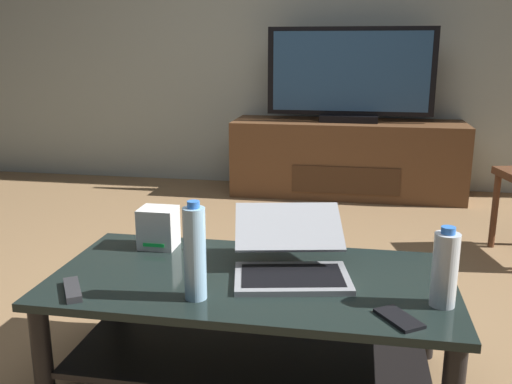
{
  "coord_description": "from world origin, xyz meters",
  "views": [
    {
      "loc": [
        0.44,
        -1.99,
        1.11
      ],
      "look_at": [
        0.05,
        0.17,
        0.54
      ],
      "focal_mm": 39.41,
      "sensor_mm": 36.0,
      "label": 1
    }
  ],
  "objects_px": {
    "router_box": "(158,228)",
    "water_bottle_near": "(445,269)",
    "coffee_table": "(252,309)",
    "tv_remote": "(72,290)",
    "television": "(350,77)",
    "water_bottle_far": "(195,253)",
    "cell_phone": "(399,318)",
    "laptop": "(291,256)",
    "media_cabinet": "(347,158)"
  },
  "relations": [
    {
      "from": "router_box",
      "to": "cell_phone",
      "type": "bearing_deg",
      "value": -27.46
    },
    {
      "from": "coffee_table",
      "to": "router_box",
      "type": "distance_m",
      "value": 0.48
    },
    {
      "from": "coffee_table",
      "to": "media_cabinet",
      "type": "distance_m",
      "value": 2.61
    },
    {
      "from": "coffee_table",
      "to": "water_bottle_far",
      "type": "xyz_separation_m",
      "value": [
        -0.13,
        -0.19,
        0.26
      ]
    },
    {
      "from": "television",
      "to": "cell_phone",
      "type": "distance_m",
      "value": 2.85
    },
    {
      "from": "water_bottle_near",
      "to": "water_bottle_far",
      "type": "relative_size",
      "value": 0.79
    },
    {
      "from": "media_cabinet",
      "to": "water_bottle_near",
      "type": "height_order",
      "value": "water_bottle_near"
    },
    {
      "from": "water_bottle_near",
      "to": "water_bottle_far",
      "type": "distance_m",
      "value": 0.71
    },
    {
      "from": "laptop",
      "to": "water_bottle_near",
      "type": "bearing_deg",
      "value": -19.51
    },
    {
      "from": "router_box",
      "to": "water_bottle_near",
      "type": "relative_size",
      "value": 0.63
    },
    {
      "from": "television",
      "to": "router_box",
      "type": "relative_size",
      "value": 8.15
    },
    {
      "from": "coffee_table",
      "to": "router_box",
      "type": "bearing_deg",
      "value": 151.62
    },
    {
      "from": "laptop",
      "to": "water_bottle_far",
      "type": "bearing_deg",
      "value": -136.13
    },
    {
      "from": "television",
      "to": "water_bottle_near",
      "type": "distance_m",
      "value": 2.73
    },
    {
      "from": "cell_phone",
      "to": "tv_remote",
      "type": "distance_m",
      "value": 0.96
    },
    {
      "from": "water_bottle_far",
      "to": "cell_phone",
      "type": "xyz_separation_m",
      "value": [
        0.58,
        -0.04,
        -0.14
      ]
    },
    {
      "from": "laptop",
      "to": "water_bottle_near",
      "type": "height_order",
      "value": "water_bottle_near"
    },
    {
      "from": "water_bottle_far",
      "to": "tv_remote",
      "type": "relative_size",
      "value": 1.86
    },
    {
      "from": "coffee_table",
      "to": "tv_remote",
      "type": "height_order",
      "value": "tv_remote"
    },
    {
      "from": "router_box",
      "to": "laptop",
      "type": "bearing_deg",
      "value": -17.21
    },
    {
      "from": "water_bottle_far",
      "to": "laptop",
      "type": "bearing_deg",
      "value": 43.87
    },
    {
      "from": "coffee_table",
      "to": "television",
      "type": "relative_size",
      "value": 1.06
    },
    {
      "from": "media_cabinet",
      "to": "cell_phone",
      "type": "height_order",
      "value": "media_cabinet"
    },
    {
      "from": "media_cabinet",
      "to": "water_bottle_far",
      "type": "relative_size",
      "value": 5.79
    },
    {
      "from": "laptop",
      "to": "water_bottle_far",
      "type": "distance_m",
      "value": 0.36
    },
    {
      "from": "tv_remote",
      "to": "cell_phone",
      "type": "bearing_deg",
      "value": -32.33
    },
    {
      "from": "coffee_table",
      "to": "cell_phone",
      "type": "distance_m",
      "value": 0.52
    },
    {
      "from": "television",
      "to": "water_bottle_far",
      "type": "distance_m",
      "value": 2.82
    },
    {
      "from": "cell_phone",
      "to": "tv_remote",
      "type": "xyz_separation_m",
      "value": [
        -0.96,
        0.0,
        0.01
      ]
    },
    {
      "from": "coffee_table",
      "to": "tv_remote",
      "type": "bearing_deg",
      "value": -156.5
    },
    {
      "from": "media_cabinet",
      "to": "water_bottle_far",
      "type": "height_order",
      "value": "water_bottle_far"
    },
    {
      "from": "television",
      "to": "tv_remote",
      "type": "bearing_deg",
      "value": -105.18
    },
    {
      "from": "television",
      "to": "router_box",
      "type": "height_order",
      "value": "television"
    },
    {
      "from": "cell_phone",
      "to": "water_bottle_far",
      "type": "bearing_deg",
      "value": 141.55
    },
    {
      "from": "water_bottle_near",
      "to": "water_bottle_far",
      "type": "xyz_separation_m",
      "value": [
        -0.71,
        -0.08,
        0.03
      ]
    },
    {
      "from": "media_cabinet",
      "to": "laptop",
      "type": "distance_m",
      "value": 2.55
    },
    {
      "from": "television",
      "to": "water_bottle_far",
      "type": "relative_size",
      "value": 4.09
    },
    {
      "from": "television",
      "to": "laptop",
      "type": "xyz_separation_m",
      "value": [
        -0.13,
        -2.52,
        -0.45
      ]
    },
    {
      "from": "coffee_table",
      "to": "cell_phone",
      "type": "xyz_separation_m",
      "value": [
        0.45,
        -0.23,
        0.12
      ]
    },
    {
      "from": "water_bottle_far",
      "to": "water_bottle_near",
      "type": "bearing_deg",
      "value": 6.42
    },
    {
      "from": "water_bottle_near",
      "to": "media_cabinet",
      "type": "bearing_deg",
      "value": 96.89
    },
    {
      "from": "media_cabinet",
      "to": "television",
      "type": "distance_m",
      "value": 0.61
    },
    {
      "from": "media_cabinet",
      "to": "television",
      "type": "bearing_deg",
      "value": -90.0
    },
    {
      "from": "media_cabinet",
      "to": "router_box",
      "type": "xyz_separation_m",
      "value": [
        -0.64,
        -2.39,
        0.18
      ]
    },
    {
      "from": "router_box",
      "to": "television",
      "type": "bearing_deg",
      "value": 74.89
    },
    {
      "from": "media_cabinet",
      "to": "water_bottle_far",
      "type": "xyz_separation_m",
      "value": [
        -0.38,
        -2.79,
        0.25
      ]
    },
    {
      "from": "water_bottle_far",
      "to": "media_cabinet",
      "type": "bearing_deg",
      "value": 82.2
    },
    {
      "from": "router_box",
      "to": "tv_remote",
      "type": "height_order",
      "value": "router_box"
    },
    {
      "from": "laptop",
      "to": "cell_phone",
      "type": "xyz_separation_m",
      "value": [
        0.33,
        -0.28,
        -0.05
      ]
    },
    {
      "from": "coffee_table",
      "to": "cell_phone",
      "type": "relative_size",
      "value": 9.21
    }
  ]
}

